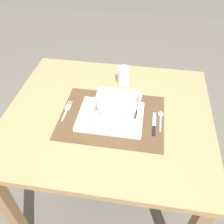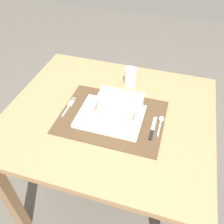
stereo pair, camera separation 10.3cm
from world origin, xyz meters
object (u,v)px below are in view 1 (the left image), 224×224
at_px(drinking_glass, 124,77).
at_px(spoon, 161,116).
at_px(fork, 67,109).
at_px(butter_knife, 154,125).
at_px(porridge_bowl, 117,109).
at_px(dining_table, 108,128).

bearing_deg(drinking_glass, spoon, -49.37).
bearing_deg(fork, butter_knife, -2.28).
height_order(porridge_bowl, fork, porridge_bowl).
bearing_deg(porridge_bowl, butter_knife, -12.96).
relative_size(spoon, drinking_glass, 1.26).
relative_size(dining_table, porridge_bowl, 4.70).
bearing_deg(drinking_glass, butter_knife, -59.53).
xyz_separation_m(dining_table, butter_knife, (0.20, -0.05, 0.11)).
bearing_deg(butter_knife, fork, 169.98).
bearing_deg(fork, porridge_bowl, 2.86).
height_order(dining_table, drinking_glass, drinking_glass).
relative_size(porridge_bowl, spoon, 1.66).
xyz_separation_m(dining_table, porridge_bowl, (0.04, -0.02, 0.14)).
xyz_separation_m(porridge_bowl, fork, (-0.23, 0.00, -0.04)).
distance_m(fork, drinking_glass, 0.33).
distance_m(dining_table, fork, 0.21).
relative_size(porridge_bowl, fork, 1.45).
bearing_deg(butter_knife, spoon, 61.45).
height_order(dining_table, butter_knife, butter_knife).
bearing_deg(drinking_glass, dining_table, -100.09).
xyz_separation_m(spoon, drinking_glass, (-0.19, 0.22, 0.03)).
distance_m(dining_table, porridge_bowl, 0.15).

